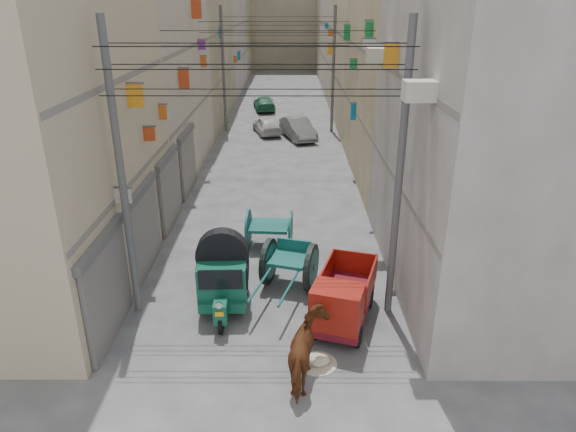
{
  "coord_description": "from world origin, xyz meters",
  "views": [
    {
      "loc": [
        0.77,
        -6.62,
        8.26
      ],
      "look_at": [
        0.72,
        6.5,
        2.73
      ],
      "focal_mm": 32.0,
      "sensor_mm": 36.0,
      "label": 1
    }
  ],
  "objects_px": {
    "auto_rickshaw": "(224,273)",
    "feed_sack": "(318,359)",
    "tonga_cart": "(289,264)",
    "mini_truck": "(342,303)",
    "horse": "(309,352)",
    "distant_car_white": "(267,125)",
    "distant_car_green": "(264,103)",
    "second_cart": "(269,228)",
    "distant_car_grey": "(298,129)"
  },
  "relations": [
    {
      "from": "tonga_cart",
      "to": "second_cart",
      "type": "height_order",
      "value": "tonga_cart"
    },
    {
      "from": "mini_truck",
      "to": "distant_car_green",
      "type": "distance_m",
      "value": 30.27
    },
    {
      "from": "tonga_cart",
      "to": "mini_truck",
      "type": "height_order",
      "value": "mini_truck"
    },
    {
      "from": "auto_rickshaw",
      "to": "feed_sack",
      "type": "height_order",
      "value": "auto_rickshaw"
    },
    {
      "from": "auto_rickshaw",
      "to": "second_cart",
      "type": "relative_size",
      "value": 1.56
    },
    {
      "from": "feed_sack",
      "to": "distant_car_white",
      "type": "height_order",
      "value": "distant_car_white"
    },
    {
      "from": "second_cart",
      "to": "distant_car_green",
      "type": "height_order",
      "value": "second_cart"
    },
    {
      "from": "second_cart",
      "to": "feed_sack",
      "type": "bearing_deg",
      "value": -73.5
    },
    {
      "from": "distant_car_green",
      "to": "tonga_cart",
      "type": "bearing_deg",
      "value": 85.55
    },
    {
      "from": "feed_sack",
      "to": "distant_car_grey",
      "type": "bearing_deg",
      "value": 90.51
    },
    {
      "from": "mini_truck",
      "to": "horse",
      "type": "relative_size",
      "value": 1.65
    },
    {
      "from": "distant_car_grey",
      "to": "feed_sack",
      "type": "bearing_deg",
      "value": -107.03
    },
    {
      "from": "feed_sack",
      "to": "distant_car_white",
      "type": "distance_m",
      "value": 23.76
    },
    {
      "from": "feed_sack",
      "to": "distant_car_grey",
      "type": "xyz_separation_m",
      "value": [
        -0.2,
        22.33,
        0.51
      ]
    },
    {
      "from": "feed_sack",
      "to": "distant_car_green",
      "type": "bearing_deg",
      "value": 95.06
    },
    {
      "from": "tonga_cart",
      "to": "mini_truck",
      "type": "bearing_deg",
      "value": -42.37
    },
    {
      "from": "tonga_cart",
      "to": "distant_car_green",
      "type": "distance_m",
      "value": 27.86
    },
    {
      "from": "mini_truck",
      "to": "second_cart",
      "type": "bearing_deg",
      "value": 130.11
    },
    {
      "from": "auto_rickshaw",
      "to": "distant_car_white",
      "type": "relative_size",
      "value": 0.76
    },
    {
      "from": "tonga_cart",
      "to": "second_cart",
      "type": "xyz_separation_m",
      "value": [
        -0.72,
        2.71,
        -0.01
      ]
    },
    {
      "from": "feed_sack",
      "to": "distant_car_white",
      "type": "relative_size",
      "value": 0.17
    },
    {
      "from": "distant_car_grey",
      "to": "horse",
      "type": "bearing_deg",
      "value": -107.69
    },
    {
      "from": "tonga_cart",
      "to": "feed_sack",
      "type": "relative_size",
      "value": 5.91
    },
    {
      "from": "horse",
      "to": "distant_car_white",
      "type": "distance_m",
      "value": 24.33
    },
    {
      "from": "auto_rickshaw",
      "to": "second_cart",
      "type": "height_order",
      "value": "auto_rickshaw"
    },
    {
      "from": "auto_rickshaw",
      "to": "mini_truck",
      "type": "relative_size",
      "value": 0.83
    },
    {
      "from": "tonga_cart",
      "to": "distant_car_green",
      "type": "height_order",
      "value": "tonga_cart"
    },
    {
      "from": "tonga_cart",
      "to": "horse",
      "type": "bearing_deg",
      "value": -68.04
    },
    {
      "from": "distant_car_green",
      "to": "distant_car_grey",
      "type": "bearing_deg",
      "value": 96.97
    },
    {
      "from": "feed_sack",
      "to": "distant_car_grey",
      "type": "relative_size",
      "value": 0.15
    },
    {
      "from": "horse",
      "to": "distant_car_grey",
      "type": "distance_m",
      "value": 22.92
    },
    {
      "from": "second_cart",
      "to": "feed_sack",
      "type": "distance_m",
      "value": 6.68
    },
    {
      "from": "mini_truck",
      "to": "distant_car_white",
      "type": "bearing_deg",
      "value": 114.69
    },
    {
      "from": "mini_truck",
      "to": "distant_car_grey",
      "type": "relative_size",
      "value": 0.8
    },
    {
      "from": "mini_truck",
      "to": "distant_car_grey",
      "type": "height_order",
      "value": "mini_truck"
    },
    {
      "from": "distant_car_grey",
      "to": "distant_car_green",
      "type": "height_order",
      "value": "distant_car_grey"
    },
    {
      "from": "mini_truck",
      "to": "distant_car_grey",
      "type": "xyz_separation_m",
      "value": [
        -0.89,
        20.82,
        -0.13
      ]
    },
    {
      "from": "mini_truck",
      "to": "second_cart",
      "type": "height_order",
      "value": "mini_truck"
    },
    {
      "from": "auto_rickshaw",
      "to": "second_cart",
      "type": "distance_m",
      "value": 4.07
    },
    {
      "from": "distant_car_grey",
      "to": "distant_car_white",
      "type": "bearing_deg",
      "value": 129.82
    },
    {
      "from": "second_cart",
      "to": "feed_sack",
      "type": "height_order",
      "value": "second_cart"
    },
    {
      "from": "distant_car_white",
      "to": "second_cart",
      "type": "bearing_deg",
      "value": 77.06
    },
    {
      "from": "distant_car_white",
      "to": "distant_car_green",
      "type": "bearing_deg",
      "value": -101.88
    },
    {
      "from": "horse",
      "to": "distant_car_green",
      "type": "distance_m",
      "value": 32.27
    },
    {
      "from": "second_cart",
      "to": "distant_car_grey",
      "type": "xyz_separation_m",
      "value": [
        1.23,
        15.83,
        -0.09
      ]
    },
    {
      "from": "tonga_cart",
      "to": "distant_car_grey",
      "type": "xyz_separation_m",
      "value": [
        0.51,
        18.54,
        -0.11
      ]
    },
    {
      "from": "auto_rickshaw",
      "to": "distant_car_grey",
      "type": "distance_m",
      "value": 19.86
    },
    {
      "from": "horse",
      "to": "feed_sack",
      "type": "bearing_deg",
      "value": -107.26
    },
    {
      "from": "auto_rickshaw",
      "to": "horse",
      "type": "xyz_separation_m",
      "value": [
        2.33,
        -3.21,
        -0.27
      ]
    },
    {
      "from": "feed_sack",
      "to": "distant_car_grey",
      "type": "distance_m",
      "value": 22.33
    }
  ]
}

